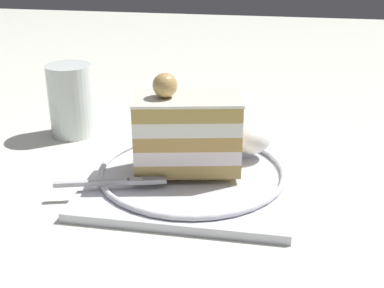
{
  "coord_description": "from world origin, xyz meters",
  "views": [
    {
      "loc": [
        0.54,
        0.09,
        0.28
      ],
      "look_at": [
        0.01,
        -0.01,
        0.05
      ],
      "focal_mm": 48.04,
      "sensor_mm": 36.0,
      "label": 1
    }
  ],
  "objects_px": {
    "cake_slice": "(187,132)",
    "whipped_cream_dollop": "(251,138)",
    "fork": "(114,182)",
    "drink_glass_near": "(71,103)",
    "folded_napkin": "(219,98)",
    "dessert_plate": "(192,174)"
  },
  "relations": [
    {
      "from": "whipped_cream_dollop",
      "to": "drink_glass_near",
      "type": "distance_m",
      "value": 0.27
    },
    {
      "from": "fork",
      "to": "drink_glass_near",
      "type": "xyz_separation_m",
      "value": [
        -0.17,
        -0.12,
        0.03
      ]
    },
    {
      "from": "whipped_cream_dollop",
      "to": "fork",
      "type": "height_order",
      "value": "whipped_cream_dollop"
    },
    {
      "from": "dessert_plate",
      "to": "whipped_cream_dollop",
      "type": "relative_size",
      "value": 5.01
    },
    {
      "from": "dessert_plate",
      "to": "drink_glass_near",
      "type": "relative_size",
      "value": 2.29
    },
    {
      "from": "dessert_plate",
      "to": "folded_napkin",
      "type": "bearing_deg",
      "value": -178.29
    },
    {
      "from": "dessert_plate",
      "to": "folded_napkin",
      "type": "height_order",
      "value": "dessert_plate"
    },
    {
      "from": "dessert_plate",
      "to": "fork",
      "type": "height_order",
      "value": "fork"
    },
    {
      "from": "folded_napkin",
      "to": "fork",
      "type": "bearing_deg",
      "value": -10.32
    },
    {
      "from": "dessert_plate",
      "to": "fork",
      "type": "xyz_separation_m",
      "value": [
        0.06,
        -0.08,
        0.01
      ]
    },
    {
      "from": "whipped_cream_dollop",
      "to": "cake_slice",
      "type": "bearing_deg",
      "value": -50.86
    },
    {
      "from": "fork",
      "to": "drink_glass_near",
      "type": "bearing_deg",
      "value": -145.52
    },
    {
      "from": "cake_slice",
      "to": "drink_glass_near",
      "type": "distance_m",
      "value": 0.22
    },
    {
      "from": "fork",
      "to": "cake_slice",
      "type": "bearing_deg",
      "value": 127.7
    },
    {
      "from": "fork",
      "to": "drink_glass_near",
      "type": "relative_size",
      "value": 1.18
    },
    {
      "from": "drink_glass_near",
      "to": "folded_napkin",
      "type": "distance_m",
      "value": 0.28
    },
    {
      "from": "cake_slice",
      "to": "whipped_cream_dollop",
      "type": "xyz_separation_m",
      "value": [
        -0.06,
        0.07,
        -0.03
      ]
    },
    {
      "from": "whipped_cream_dollop",
      "to": "drink_glass_near",
      "type": "relative_size",
      "value": 0.46
    },
    {
      "from": "whipped_cream_dollop",
      "to": "drink_glass_near",
      "type": "xyz_separation_m",
      "value": [
        -0.06,
        -0.26,
        0.01
      ]
    },
    {
      "from": "whipped_cream_dollop",
      "to": "folded_napkin",
      "type": "height_order",
      "value": "whipped_cream_dollop"
    },
    {
      "from": "cake_slice",
      "to": "drink_glass_near",
      "type": "relative_size",
      "value": 1.28
    },
    {
      "from": "cake_slice",
      "to": "folded_napkin",
      "type": "xyz_separation_m",
      "value": [
        -0.32,
        -0.0,
        -0.06
      ]
    }
  ]
}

